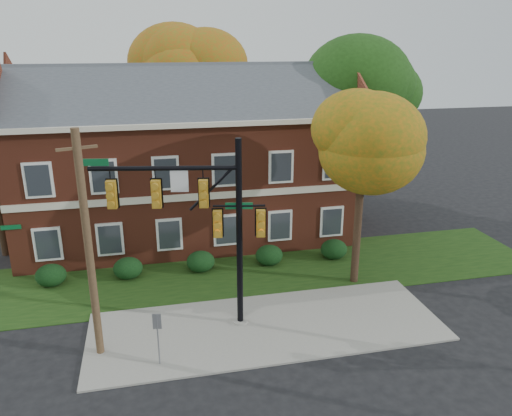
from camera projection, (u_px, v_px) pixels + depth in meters
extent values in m
plane|color=black|center=(273.00, 341.00, 19.07)|extent=(120.00, 120.00, 0.00)
cube|color=gray|center=(267.00, 326.00, 19.98)|extent=(14.00, 5.00, 0.08)
cube|color=#193811|center=(243.00, 273.00, 24.61)|extent=(30.00, 6.00, 0.04)
cube|color=brown|center=(188.00, 176.00, 28.63)|extent=(18.00, 8.00, 7.00)
cube|color=beige|center=(185.00, 113.00, 27.47)|extent=(18.80, 8.80, 0.24)
cube|color=beige|center=(196.00, 197.00, 24.91)|extent=(18.00, 0.12, 0.35)
ellipsoid|color=black|center=(51.00, 275.00, 23.24)|extent=(1.40, 1.26, 1.05)
ellipsoid|color=black|center=(128.00, 268.00, 23.96)|extent=(1.40, 1.26, 1.05)
ellipsoid|color=black|center=(201.00, 261.00, 24.69)|extent=(1.40, 1.26, 1.05)
ellipsoid|color=black|center=(269.00, 255.00, 25.41)|extent=(1.40, 1.26, 1.05)
ellipsoid|color=black|center=(334.00, 249.00, 26.13)|extent=(1.40, 1.26, 1.05)
cylinder|color=black|center=(358.00, 225.00, 22.88)|extent=(0.36, 0.36, 5.76)
ellipsoid|color=#CC6911|center=(363.00, 148.00, 21.73)|extent=(4.25, 4.25, 3.60)
ellipsoid|color=#CC6911|center=(381.00, 135.00, 21.32)|extent=(3.50, 3.50, 3.00)
cylinder|color=black|center=(359.00, 162.00, 31.82)|extent=(0.36, 0.36, 7.04)
ellipsoid|color=#18390F|center=(364.00, 92.00, 30.41)|extent=(5.95, 5.95, 5.04)
ellipsoid|color=#18390F|center=(382.00, 82.00, 29.92)|extent=(4.90, 4.90, 4.20)
cylinder|color=black|center=(192.00, 143.00, 36.13)|extent=(0.36, 0.36, 7.68)
ellipsoid|color=#C54210|center=(189.00, 75.00, 34.59)|extent=(6.46, 6.46, 5.47)
ellipsoid|color=#C54210|center=(203.00, 66.00, 34.07)|extent=(5.32, 5.32, 4.56)
cylinder|color=gray|center=(240.00, 322.00, 20.21)|extent=(0.61, 0.61, 0.17)
cylinder|color=black|center=(239.00, 237.00, 19.02)|extent=(0.28, 0.28, 7.61)
cylinder|color=black|center=(164.00, 168.00, 18.06)|extent=(5.38, 1.18, 0.17)
cylinder|color=black|center=(239.00, 206.00, 18.62)|extent=(1.94, 0.45, 0.09)
cube|color=#B47F1C|center=(112.00, 195.00, 18.31)|extent=(0.53, 0.41, 1.26)
cube|color=#B47F1C|center=(156.00, 194.00, 18.37)|extent=(0.53, 0.41, 1.26)
cube|color=#B47F1C|center=(204.00, 194.00, 18.42)|extent=(0.53, 0.41, 1.26)
cube|color=silver|center=(179.00, 181.00, 18.24)|extent=(0.65, 0.16, 0.82)
cube|color=#0B5529|center=(93.00, 162.00, 17.91)|extent=(1.08, 0.24, 0.26)
cube|color=#B47F1C|center=(218.00, 224.00, 18.82)|extent=(0.53, 0.41, 1.26)
cube|color=#B47F1C|center=(261.00, 223.00, 18.87)|extent=(0.53, 0.41, 1.26)
cube|color=#0B5529|center=(239.00, 206.00, 18.62)|extent=(1.02, 0.23, 0.25)
cylinder|color=#4B3623|center=(89.00, 249.00, 17.00)|extent=(0.35, 0.35, 8.32)
cube|color=#4B3623|center=(77.00, 148.00, 15.87)|extent=(1.25, 0.51, 0.09)
cylinder|color=slate|center=(158.00, 340.00, 17.33)|extent=(0.06, 0.06, 2.07)
cube|color=slate|center=(157.00, 321.00, 17.08)|extent=(0.30, 0.08, 0.58)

